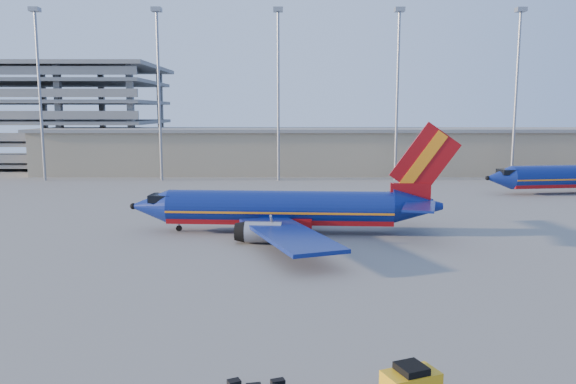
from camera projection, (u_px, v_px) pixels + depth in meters
name	position (u px, v px, depth m)	size (l,w,h in m)	color
ground	(327.00, 243.00, 50.68)	(220.00, 220.00, 0.00)	slate
terminal_building	(357.00, 150.00, 107.50)	(122.00, 16.00, 8.50)	gray
parking_garage	(19.00, 111.00, 122.07)	(62.00, 32.00, 21.40)	slate
light_mast_row	(338.00, 76.00, 93.70)	(101.60, 1.60, 28.65)	gray
aircraft_main	(287.00, 209.00, 54.55)	(31.94, 30.66, 10.81)	navy
baggage_tug	(411.00, 383.00, 22.80)	(2.60, 2.11, 1.62)	gold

